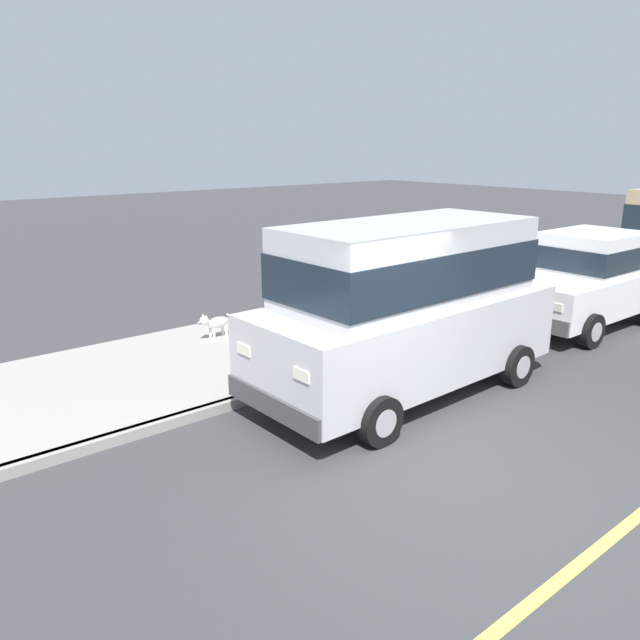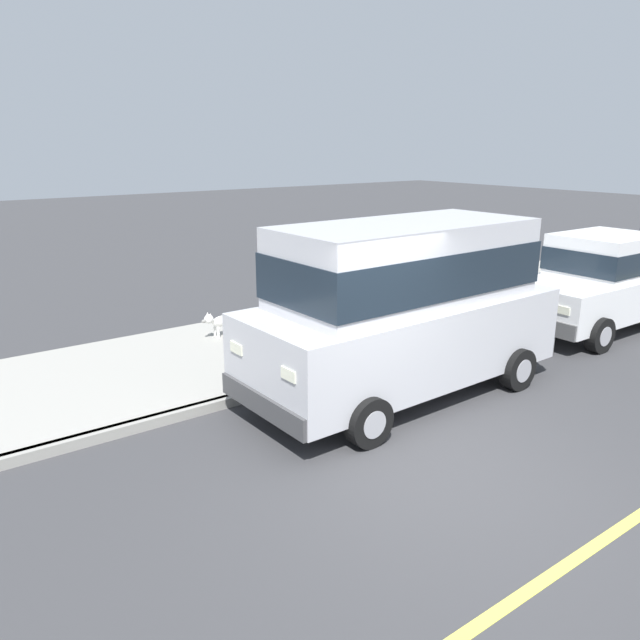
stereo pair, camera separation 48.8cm
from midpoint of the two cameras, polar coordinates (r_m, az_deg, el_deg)
The scene contains 7 objects.
ground_plane at distance 7.12m, azimuth 10.57°, elevation -14.31°, with size 80.00×80.00×0.00m, color #38383A.
curb at distance 9.23m, azimuth -4.78°, elevation -6.25°, with size 0.16×64.00×0.14m, color gray.
sidewalk at distance 10.67m, azimuth -10.30°, elevation -3.32°, with size 3.60×64.00×0.14m, color #99968E.
lane_centre_line at distance 6.39m, azimuth 22.18°, elevation -19.18°, with size 0.12×57.60×0.01m, color #E0D64C.
car_silver_van at distance 8.86m, azimuth 6.48°, elevation 1.78°, with size 2.20×4.93×2.52m.
car_white_hatchback at distance 13.28m, azimuth 22.48°, elevation 3.61°, with size 2.00×3.82×1.88m.
dog_white at distance 11.36m, azimuth -10.94°, elevation -0.25°, with size 0.24×0.76×0.49m.
Camera 1 is at (3.71, -4.99, 3.58)m, focal length 34.51 mm.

